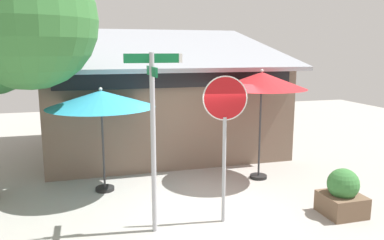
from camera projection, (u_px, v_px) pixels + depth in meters
ground_plane at (208, 202)px, 8.38m from camera, size 28.00×28.00×0.10m
cafe_building at (160, 103)px, 12.66m from camera, size 7.51×5.97×4.10m
street_sign_post at (153, 125)px, 6.58m from camera, size 1.01×0.95×3.25m
stop_sign at (225, 120)px, 6.96m from camera, size 0.82×0.19×2.83m
patio_umbrella_teal_left at (101, 100)px, 8.54m from camera, size 2.47×2.47×2.46m
patio_umbrella_crimson_center at (262, 81)px, 9.34m from camera, size 2.25×2.25×2.83m
sidewalk_planter at (342, 194)px, 7.56m from camera, size 0.77×0.77×0.96m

